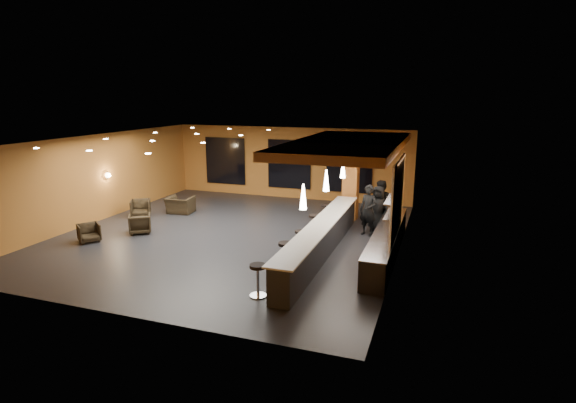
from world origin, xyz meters
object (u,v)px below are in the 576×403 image
(bar_stool_3, at_px, (314,223))
(armchair_c, at_px, (141,208))
(bar_counter, at_px, (321,240))
(staff_c, at_px, (378,209))
(pendant_2, at_px, (343,169))
(staff_a, at_px, (368,210))
(bar_stool_2, at_px, (300,239))
(pendant_0, at_px, (303,197))
(prep_counter, at_px, (386,244))
(armchair_a, at_px, (89,233))
(staff_b, at_px, (382,205))
(armchair_d, at_px, (180,205))
(bar_stool_0, at_px, (258,276))
(bar_stool_1, at_px, (285,252))
(armchair_b, at_px, (140,224))
(bar_stool_4, at_px, (326,212))
(pendant_1, at_px, (326,180))
(column, at_px, (351,177))

(bar_stool_3, bearing_deg, armchair_c, 177.59)
(bar_counter, relative_size, staff_c, 4.59)
(pendant_2, height_order, staff_a, pendant_2)
(bar_stool_2, bearing_deg, staff_a, 55.71)
(pendant_0, bearing_deg, prep_counter, 51.34)
(staff_c, distance_m, armchair_a, 10.45)
(staff_b, xyz_separation_m, staff_c, (-0.08, -0.43, -0.07))
(armchair_d, relative_size, bar_stool_0, 1.27)
(prep_counter, xyz_separation_m, bar_stool_1, (-2.66, -2.10, 0.11))
(armchair_c, bearing_deg, bar_stool_3, -34.08)
(staff_a, height_order, armchair_c, staff_a)
(armchair_d, distance_m, bar_stool_1, 8.02)
(staff_b, bearing_deg, pendant_0, -93.25)
(armchair_b, relative_size, bar_stool_1, 0.93)
(armchair_c, relative_size, armchair_d, 0.73)
(bar_stool_4, bearing_deg, bar_stool_2, -89.07)
(armchair_a, bearing_deg, staff_c, -27.32)
(armchair_b, xyz_separation_m, armchair_d, (-0.16, 3.02, -0.00))
(bar_stool_1, bearing_deg, pendant_0, -31.27)
(pendant_0, xyz_separation_m, staff_c, (1.34, 5.19, -1.48))
(bar_stool_4, bearing_deg, bar_stool_0, -89.78)
(armchair_a, height_order, armchair_c, armchair_c)
(armchair_c, distance_m, bar_stool_1, 8.60)
(bar_counter, distance_m, bar_stool_2, 0.70)
(bar_counter, height_order, pendant_2, pendant_2)
(pendant_1, height_order, bar_stool_3, pendant_1)
(staff_a, bearing_deg, armchair_d, -162.66)
(armchair_c, xyz_separation_m, armchair_d, (1.28, 1.05, -0.01))
(bar_counter, distance_m, bar_stool_0, 3.58)
(bar_counter, bearing_deg, column, 90.00)
(pendant_2, relative_size, staff_a, 0.37)
(bar_counter, relative_size, armchair_b, 10.15)
(staff_c, bearing_deg, staff_a, -100.41)
(bar_counter, height_order, staff_a, staff_a)
(pendant_2, bearing_deg, armchair_d, 179.34)
(staff_b, distance_m, bar_stool_4, 2.22)
(column, relative_size, armchair_c, 4.40)
(pendant_0, xyz_separation_m, staff_a, (1.07, 4.57, -1.41))
(armchair_d, distance_m, bar_stool_4, 6.43)
(prep_counter, relative_size, bar_stool_4, 7.53)
(prep_counter, xyz_separation_m, armchair_b, (-9.00, -0.43, -0.07))
(pendant_1, height_order, armchair_d, pendant_1)
(bar_stool_2, height_order, bar_stool_4, bar_stool_4)
(staff_c, relative_size, bar_stool_3, 2.09)
(pendant_1, relative_size, pendant_2, 1.00)
(armchair_c, bearing_deg, bar_stool_1, -56.66)
(pendant_1, relative_size, bar_stool_2, 0.94)
(prep_counter, distance_m, staff_c, 2.80)
(armchair_a, bearing_deg, staff_b, -25.44)
(staff_b, relative_size, armchair_c, 2.36)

